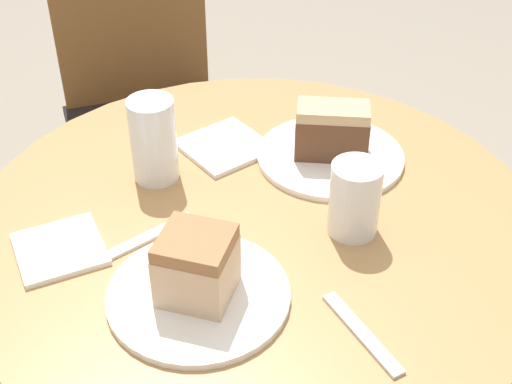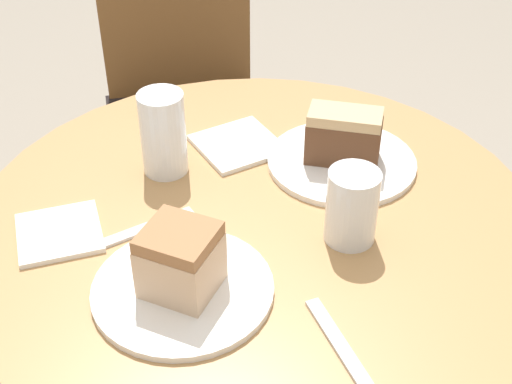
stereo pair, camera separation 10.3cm
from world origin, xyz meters
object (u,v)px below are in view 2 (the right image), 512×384
Objects in this scene: glass_lemonade at (351,210)px; glass_water at (164,137)px; chair at (186,95)px; plate_far at (342,162)px; cake_slice_far at (344,136)px; plate_near at (183,289)px; cake_slice_near at (180,260)px.

glass_water reaches higher than glass_lemonade.
glass_water is at bearing -99.09° from chair.
cake_slice_far reaches higher than plate_far.
glass_lemonade is at bearing -113.69° from plate_far.
plate_near is 0.98× the size of plate_far.
cake_slice_near is at bearing 0.00° from plate_near.
glass_water is (-0.21, -0.61, 0.29)m from chair.
plate_far is 1.97× the size of cake_slice_near.
plate_near is at bearing -150.21° from cake_slice_far.
chair is 0.71m from glass_water.
cake_slice_far is at bearing 0.00° from plate_far.
glass_lemonade is at bearing 4.28° from plate_near.
glass_lemonade is at bearing -113.69° from cake_slice_far.
glass_water is (0.06, 0.28, 0.01)m from cake_slice_near.
glass_lemonade reaches higher than plate_far.
plate_far is (0.06, -0.70, 0.23)m from chair.
plate_far is (0.32, 0.19, 0.00)m from plate_near.
chair is 4.09× the size of plate_far.
cake_slice_far reaches higher than plate_near.
cake_slice_near is 0.25m from glass_lemonade.
cake_slice_far is 0.95× the size of glass_water.
chair is at bearing 89.36° from glass_lemonade.
glass_lemonade is (-0.07, -0.17, -0.00)m from cake_slice_far.
cake_slice_far is at bearing 29.79° from cake_slice_near.
chair reaches higher than cake_slice_far.
chair is 8.91× the size of glass_lemonade.
cake_slice_far is 1.17× the size of glass_lemonade.
plate_near is 0.29m from glass_water.
plate_far is at bearing -18.61° from glass_water.
glass_water reaches higher than plate_near.
plate_near is 1.74× the size of glass_water.
cake_slice_far is (0.00, 0.00, 0.05)m from plate_far.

